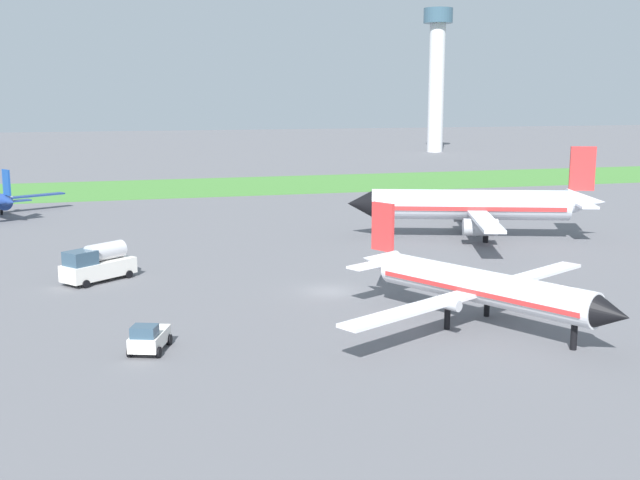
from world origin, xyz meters
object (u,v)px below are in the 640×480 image
object	(u,v)px
fuel_truck_near_gate	(98,263)
airplane_foreground_turboprop	(477,285)
pushback_tug_midfield	(149,338)
airplane_midfield_jet	(475,205)
control_tower	(437,69)

from	to	relation	value
fuel_truck_near_gate	airplane_foreground_turboprop	bearing A→B (deg)	103.74
fuel_truck_near_gate	pushback_tug_midfield	bearing A→B (deg)	61.21
airplane_midfield_jet	control_tower	distance (m)	136.76
fuel_truck_near_gate	control_tower	bearing A→B (deg)	-161.38
pushback_tug_midfield	control_tower	world-z (taller)	control_tower
airplane_midfield_jet	pushback_tug_midfield	world-z (taller)	airplane_midfield_jet
airplane_midfield_jet	control_tower	size ratio (longest dim) A/B	0.72
pushback_tug_midfield	airplane_midfield_jet	bearing A→B (deg)	149.10
airplane_foreground_turboprop	pushback_tug_midfield	bearing A→B (deg)	-117.87
airplane_midfield_jet	fuel_truck_near_gate	bearing A→B (deg)	33.11
airplane_midfield_jet	control_tower	bearing A→B (deg)	-92.77
control_tower	airplane_foreground_turboprop	bearing A→B (deg)	-112.57
pushback_tug_midfield	airplane_foreground_turboprop	bearing A→B (deg)	109.63
airplane_midfield_jet	fuel_truck_near_gate	distance (m)	42.26
fuel_truck_near_gate	control_tower	distance (m)	165.13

